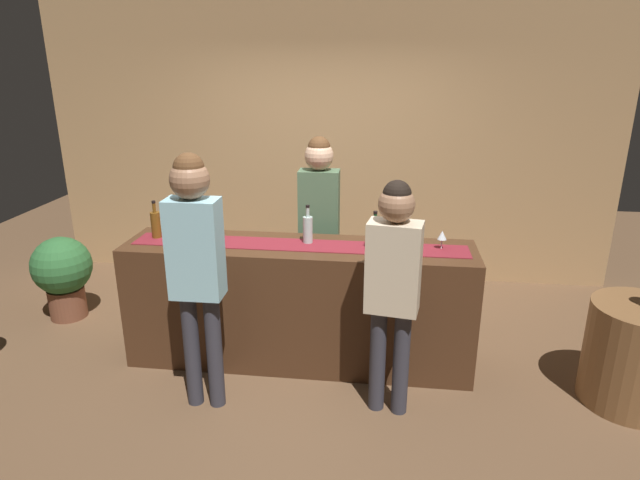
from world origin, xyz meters
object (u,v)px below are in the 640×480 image
(bartender, at_px, (319,213))
(potted_plant_tall, at_px, (63,272))
(wine_glass_near_customer, at_px, (182,232))
(wine_glass_mid_counter, at_px, (442,236))
(wine_bottle_clear, at_px, (308,229))
(wine_bottle_green, at_px, (375,236))
(round_side_table, at_px, (636,355))
(customer_browsing, at_px, (196,256))
(customer_sipping, at_px, (393,277))
(wine_bottle_amber, at_px, (156,224))

(bartender, xyz_separation_m, potted_plant_tall, (-2.38, -0.11, -0.62))
(wine_glass_near_customer, height_order, wine_glass_mid_counter, same)
(wine_bottle_clear, xyz_separation_m, bartender, (0.02, 0.52, -0.02))
(wine_bottle_clear, relative_size, wine_bottle_green, 1.00)
(wine_bottle_clear, xyz_separation_m, round_side_table, (2.35, -0.33, -0.72))
(customer_browsing, bearing_deg, wine_glass_mid_counter, 23.20)
(customer_sipping, height_order, potted_plant_tall, customer_sipping)
(wine_bottle_green, distance_m, customer_browsing, 1.30)
(wine_glass_mid_counter, height_order, customer_sipping, customer_sipping)
(wine_bottle_amber, bearing_deg, wine_bottle_clear, 1.11)
(wine_bottle_green, relative_size, customer_sipping, 0.19)
(wine_bottle_green, distance_m, round_side_table, 1.99)
(wine_bottle_clear, relative_size, customer_sipping, 0.19)
(wine_bottle_amber, relative_size, bartender, 0.18)
(wine_bottle_amber, relative_size, customer_browsing, 0.17)
(wine_bottle_clear, height_order, wine_glass_near_customer, wine_bottle_clear)
(customer_sipping, bearing_deg, potted_plant_tall, 169.64)
(wine_bottle_amber, relative_size, wine_bottle_green, 1.00)
(wine_bottle_clear, bearing_deg, bartender, 87.71)
(wine_bottle_amber, relative_size, potted_plant_tall, 0.39)
(wine_glass_mid_counter, xyz_separation_m, customer_sipping, (-0.36, -0.63, -0.08))
(wine_bottle_amber, bearing_deg, wine_glass_mid_counter, 0.19)
(wine_bottle_amber, distance_m, wine_bottle_green, 1.72)
(wine_bottle_amber, height_order, wine_bottle_green, same)
(wine_bottle_amber, distance_m, customer_sipping, 1.95)
(wine_bottle_amber, bearing_deg, wine_glass_near_customer, -28.57)
(wine_bottle_amber, xyz_separation_m, customer_browsing, (0.58, -0.71, 0.03))
(potted_plant_tall, bearing_deg, wine_bottle_clear, -9.90)
(bartender, bearing_deg, wine_glass_near_customer, 35.18)
(customer_browsing, bearing_deg, potted_plant_tall, 146.01)
(customer_browsing, distance_m, round_side_table, 3.10)
(wine_glass_mid_counter, relative_size, potted_plant_tall, 0.18)
(potted_plant_tall, bearing_deg, bartender, 2.62)
(round_side_table, bearing_deg, wine_bottle_amber, 175.04)
(wine_glass_mid_counter, bearing_deg, customer_browsing, -156.28)
(wine_bottle_green, relative_size, bartender, 0.18)
(wine_bottle_clear, height_order, round_side_table, wine_bottle_clear)
(wine_glass_near_customer, bearing_deg, bartender, 36.07)
(wine_bottle_clear, distance_m, wine_bottle_green, 0.52)
(wine_bottle_clear, xyz_separation_m, potted_plant_tall, (-2.36, 0.41, -0.64))
(wine_glass_mid_counter, height_order, bartender, bartender)
(customer_browsing, bearing_deg, bartender, 62.16)
(bartender, distance_m, customer_sipping, 1.32)
(round_side_table, height_order, potted_plant_tall, potted_plant_tall)
(wine_bottle_amber, relative_size, round_side_table, 0.41)
(wine_bottle_green, height_order, customer_sipping, customer_sipping)
(customer_browsing, xyz_separation_m, round_side_table, (2.98, 0.40, -0.75))
(wine_bottle_clear, xyz_separation_m, wine_bottle_amber, (-1.20, -0.02, 0.00))
(round_side_table, bearing_deg, potted_plant_tall, 171.03)
(wine_bottle_green, relative_size, wine_glass_mid_counter, 2.10)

